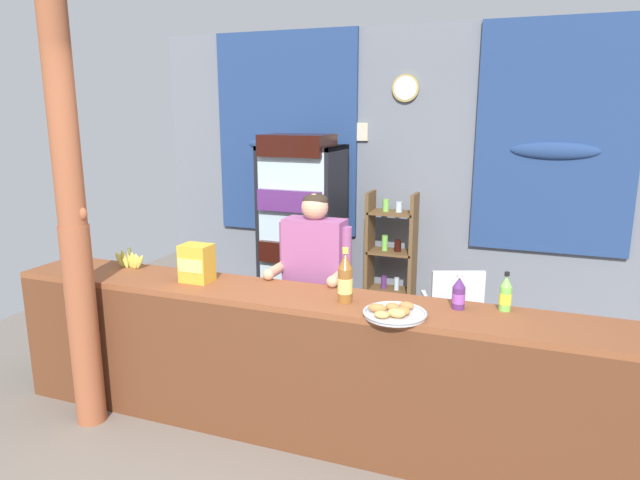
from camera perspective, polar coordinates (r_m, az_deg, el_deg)
ground_plane at (r=4.62m, az=2.34°, el=-14.09°), size 7.44×7.44×0.00m
back_wall_curtained at (r=5.85m, az=8.07°, el=6.93°), size 5.32×0.22×2.90m
stall_counter at (r=3.63m, az=-2.64°, el=-11.58°), size 4.17×0.51×0.96m
timber_post at (r=3.97m, az=-23.49°, el=0.55°), size 0.21×0.19×2.76m
drink_fridge at (r=5.61m, az=-1.86°, el=1.98°), size 0.75×0.67×1.88m
bottle_shelf_rack at (r=5.67m, az=7.14°, el=-1.59°), size 0.48×0.28×1.32m
plastic_lawn_chair at (r=4.83m, az=13.21°, el=-6.84°), size 0.57×0.57×0.86m
shopkeeper at (r=4.06m, az=-0.55°, el=-3.25°), size 0.54×0.42×1.54m
soda_bottle_iced_tea at (r=3.43m, az=2.55°, el=-3.96°), size 0.09×0.09×0.34m
soda_bottle_grape_soda at (r=3.42m, az=13.77°, el=-5.30°), size 0.08×0.08×0.21m
soda_bottle_lime_soda at (r=3.47m, az=18.15°, el=-5.20°), size 0.07×0.07×0.23m
snack_box_choco_powder at (r=3.93m, az=-12.29°, el=-2.28°), size 0.20×0.16×0.26m
pastry_tray at (r=3.25m, az=7.47°, el=-7.24°), size 0.36×0.36×0.07m
banana_bunch at (r=4.41m, az=-18.59°, el=-1.93°), size 0.26×0.06×0.16m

